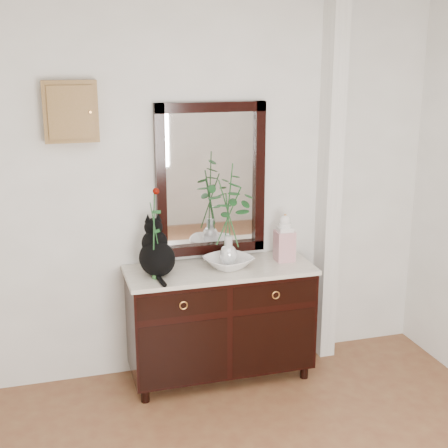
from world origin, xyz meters
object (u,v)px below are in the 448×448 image
object	(u,v)px
cat	(157,247)
ginger_jar	(285,237)
sideboard	(220,317)
lotus_bowl	(228,262)

from	to	relation	value
cat	ginger_jar	distance (m)	0.95
sideboard	cat	world-z (taller)	cat
cat	ginger_jar	size ratio (longest dim) A/B	1.11
sideboard	lotus_bowl	bearing A→B (deg)	-3.03
sideboard	lotus_bowl	world-z (taller)	lotus_bowl
lotus_bowl	ginger_jar	size ratio (longest dim) A/B	0.91
sideboard	ginger_jar	size ratio (longest dim) A/B	3.76
sideboard	ginger_jar	world-z (taller)	ginger_jar
cat	ginger_jar	bearing A→B (deg)	-2.39
lotus_bowl	ginger_jar	bearing A→B (deg)	5.24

